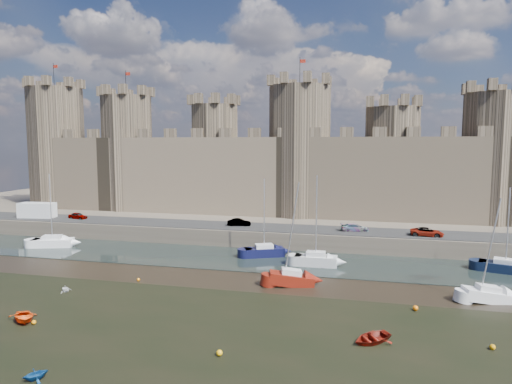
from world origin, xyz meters
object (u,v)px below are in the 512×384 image
sailboat_0 (52,242)px  sailboat_4 (291,278)px  van (37,210)px  dinghy_1 (35,375)px  car_2 (355,228)px  sailboat_1 (264,251)px  sailboat_5 (488,294)px  car_3 (427,232)px  sailboat_3 (506,266)px  dinghy_0 (24,318)px  car_0 (78,216)px  car_1 (239,223)px  sailboat_2 (316,259)px

sailboat_0 → sailboat_4: (37.60, -9.75, -0.02)m
van → dinghy_1: (34.73, -43.05, -3.42)m
car_2 → dinghy_1: size_ratio=2.60×
sailboat_1 → sailboat_5: sailboat_1 is taller
van → dinghy_1: 55.42m
car_3 → sailboat_0: size_ratio=0.41×
van → dinghy_1: bearing=-57.5°
sailboat_3 → dinghy_0: size_ratio=3.12×
sailboat_4 → dinghy_1: bearing=-133.5°
car_0 → car_1: (28.67, 0.01, 0.02)m
sailboat_0 → sailboat_3: sailboat_0 is taller
dinghy_0 → car_2: bearing=9.1°
car_1 → car_3: bearing=-103.1°
car_3 → dinghy_0: car_3 is taller
van → car_2: bearing=-5.8°
car_0 → sailboat_0: sailboat_0 is taller
car_3 → dinghy_0: bearing=137.1°
sailboat_2 → dinghy_0: (-22.79, -24.01, -0.55)m
car_0 → dinghy_0: (19.12, -35.35, -2.73)m
car_2 → car_0: bearing=78.3°
sailboat_2 → sailboat_5: size_ratio=1.11×
sailboat_0 → car_1: bearing=3.4°
van → sailboat_1: sailboat_1 is taller
sailboat_1 → sailboat_3: size_ratio=1.04×
sailboat_5 → dinghy_0: sailboat_5 is taller
car_0 → sailboat_0: bearing=-156.6°
car_0 → sailboat_4: 44.84m
sailboat_0 → sailboat_2: (39.34, -1.31, 0.05)m
sailboat_0 → car_2: bearing=-4.8°
sailboat_3 → sailboat_1: bearing=-164.4°
car_1 → car_2: bearing=-100.3°
sailboat_0 → sailboat_3: bearing=-16.7°
sailboat_2 → sailboat_5: bearing=-28.0°
sailboat_1 → van: bearing=145.8°
sailboat_3 → sailboat_5: 12.26m
car_1 → sailboat_0: sailboat_0 is taller
car_1 → dinghy_0: 36.74m
car_2 → van: bearing=78.9°
sailboat_4 → van: bearing=143.3°
sailboat_4 → car_3: bearing=34.0°
van → dinghy_1: van is taller
car_3 → sailboat_0: 54.45m
sailboat_4 → sailboat_5: bearing=-16.5°
sailboat_0 → sailboat_5: (57.17, -10.33, -0.10)m
car_0 → van: size_ratio=0.55×
car_0 → sailboat_5: bearing=-99.8°
sailboat_5 → car_3: bearing=87.2°
sailboat_0 → sailboat_4: bearing=-32.2°
sailboat_0 → sailboat_5: bearing=-27.9°
sailboat_1 → dinghy_0: sailboat_1 is taller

